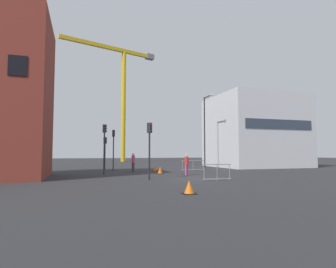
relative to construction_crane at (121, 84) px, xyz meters
name	(u,v)px	position (x,y,z in m)	size (l,w,h in m)	color
ground	(194,178)	(-0.04, -38.93, -16.02)	(160.00, 160.00, 0.00)	#28282B
office_block	(255,132)	(14.23, -25.62, -11.41)	(10.81, 9.88, 9.21)	silver
construction_crane	(121,84)	(0.00, 0.00, 0.00)	(19.69, 7.14, 23.71)	gold
streetlamp_tall	(205,126)	(6.34, -27.26, -11.02)	(0.44, 2.14, 8.51)	black
traffic_light_corner	(105,148)	(-5.22, -26.19, -13.62)	(0.39, 0.34, 3.53)	black
traffic_light_verge	(104,141)	(-5.84, -33.00, -13.17)	(0.38, 0.28, 4.26)	#2D2D30
traffic_light_island	(150,141)	(-3.24, -38.77, -13.39)	(0.37, 0.37, 3.91)	#232326
traffic_light_near	(113,143)	(-4.51, -27.98, -13.20)	(0.31, 0.39, 4.22)	#2D2D30
pedestrian_walking	(187,163)	(0.58, -35.94, -15.03)	(0.34, 0.34, 1.69)	#D14C8C
pedestrian_waiting	(133,161)	(-2.86, -30.48, -14.97)	(0.34, 0.34, 1.80)	#4C4C51
safety_barrier_rear	(217,172)	(0.90, -40.73, -15.45)	(2.07, 0.06, 1.08)	gray
safety_barrier_front	(193,165)	(3.32, -30.68, -15.45)	(2.47, 0.21, 1.08)	gray
traffic_cone_orange	(189,188)	(-3.12, -45.85, -15.73)	(0.60, 0.60, 0.61)	black
traffic_cone_by_barrier	(160,170)	(-1.08, -33.80, -15.74)	(0.60, 0.60, 0.61)	black
traffic_cone_striped	(155,168)	(-0.44, -29.80, -15.72)	(0.62, 0.62, 0.63)	black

